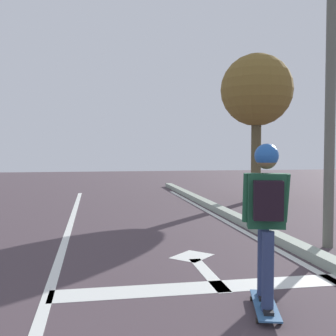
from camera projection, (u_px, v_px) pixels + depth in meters
The scene contains 9 objects.
lane_line_center at pixel (51, 286), 4.65m from camera, with size 0.12×20.00×0.01m, color silver.
lane_line_curbside at pixel (316, 271), 5.23m from camera, with size 0.12×20.00×0.01m, color silver.
stop_bar at pixel (205, 287), 4.62m from camera, with size 3.40×0.40×0.01m, color silver.
lane_arrow_stem at pixel (208, 274), 5.13m from camera, with size 0.16×1.40×0.01m, color silver.
lane_arrow_head at pixel (192, 256), 5.96m from camera, with size 0.56×0.44×0.01m, color silver.
curb_strip at pixel (335, 265), 5.27m from camera, with size 0.24×24.00×0.14m, color #949F8F.
skateboard at pixel (265, 305), 3.93m from camera, with size 0.42×0.83×0.07m.
skater at pixel (266, 205), 3.87m from camera, with size 0.42×0.59×1.53m.
roadside_tree at pixel (257, 91), 12.40m from camera, with size 2.16×2.16×4.40m.
Camera 1 is at (0.04, 1.25, 1.55)m, focal length 44.21 mm.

